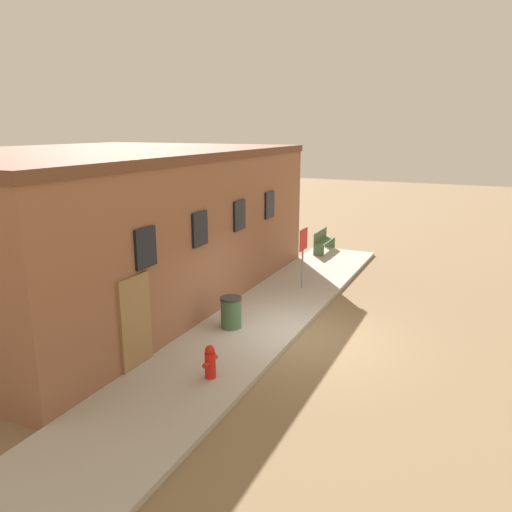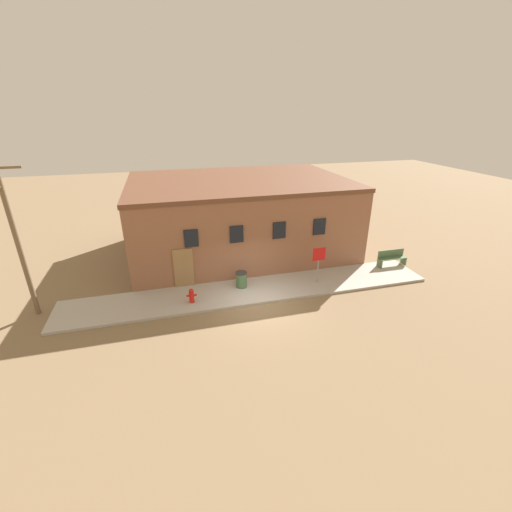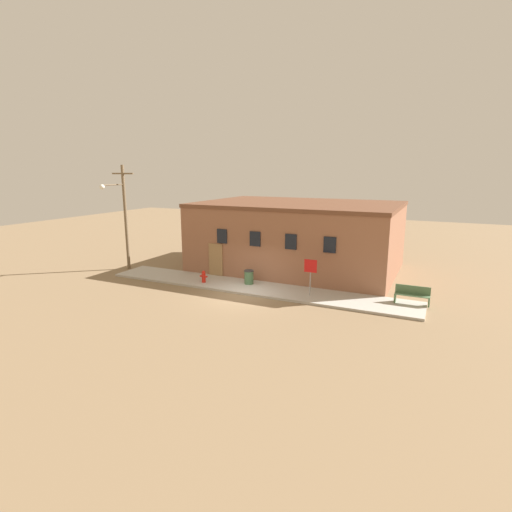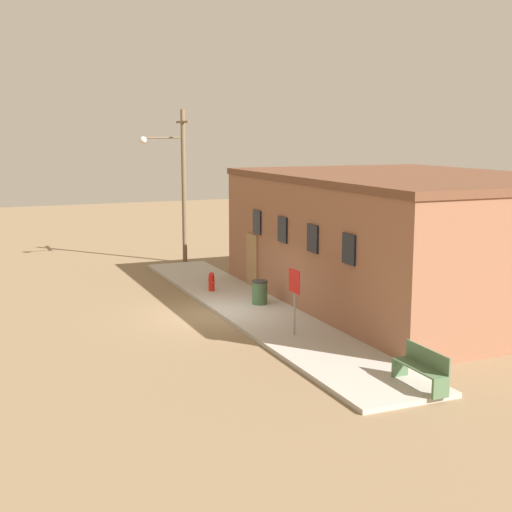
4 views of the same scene
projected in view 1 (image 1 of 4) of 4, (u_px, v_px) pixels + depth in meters
ground_plane at (299, 336)px, 12.98m from camera, size 80.00×80.00×0.00m
sidewalk at (253, 326)px, 13.50m from camera, size 18.71×2.66×0.13m
brick_building at (96, 223)px, 15.90m from camera, size 13.25×9.17×4.63m
fire_hydrant at (210, 362)px, 10.50m from camera, size 0.49×0.23×0.73m
stop_sign at (303, 247)px, 16.17m from camera, size 0.70×0.06×1.98m
bench at (323, 241)px, 21.25m from camera, size 1.69×0.44×0.92m
trash_bin at (231, 312)px, 13.14m from camera, size 0.57×0.57×0.84m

